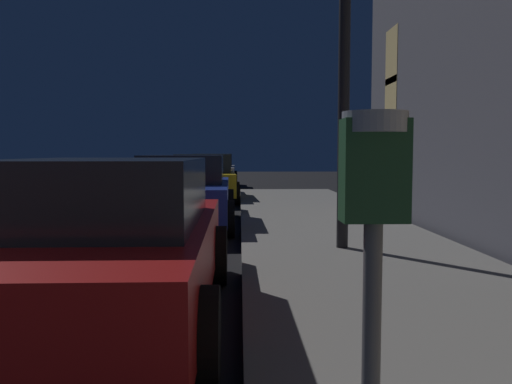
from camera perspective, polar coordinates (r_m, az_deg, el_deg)
The scene contains 6 objects.
parking_meter at distance 1.62m, azimuth 12.30°, elevation -4.36°, with size 0.19×0.19×1.45m.
car_red at distance 4.81m, azimuth -15.34°, elevation -5.08°, with size 2.01×4.39×1.43m.
car_blue at distance 10.80m, azimuth -7.72°, elevation 0.02°, with size 2.08×4.49×1.43m.
car_yellow_cab at distance 16.52m, azimuth -5.64°, elevation 1.55°, with size 2.27×4.49×1.43m.
car_silver at distance 22.96m, azimuth -4.54°, elevation 2.29°, with size 2.05×4.60×1.43m.
street_lamp at distance 7.85m, azimuth 9.40°, elevation 18.76°, with size 0.44×0.44×4.93m.
Camera 1 is at (3.98, -1.49, 1.48)m, focal length 37.75 mm.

